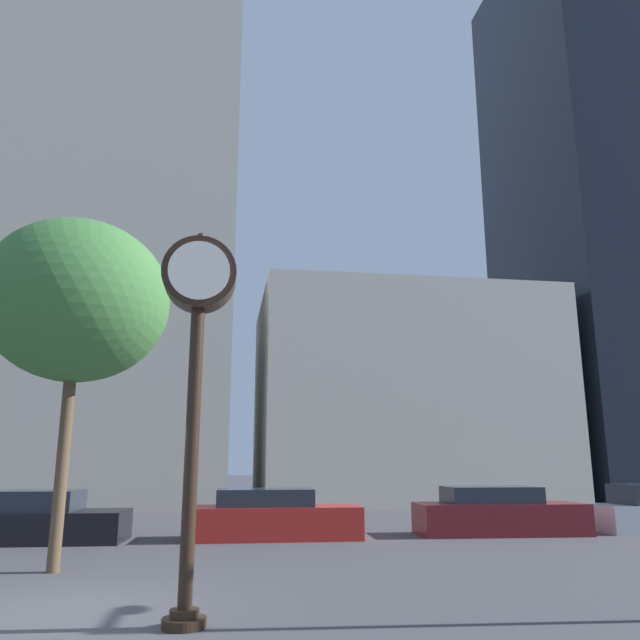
{
  "coord_description": "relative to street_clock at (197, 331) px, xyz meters",
  "views": [
    {
      "loc": [
        2.15,
        -9.68,
        2.0
      ],
      "look_at": [
        5.27,
        10.8,
        6.76
      ],
      "focal_mm": 35.0,
      "sensor_mm": 36.0,
      "label": 1
    }
  ],
  "objects": [
    {
      "name": "car_red",
      "position": [
        1.77,
        9.16,
        -3.21
      ],
      "size": [
        4.74,
        1.9,
        1.31
      ],
      "rotation": [
        0.0,
        0.0,
        -0.02
      ],
      "color": "red",
      "rests_on": "ground_plane"
    },
    {
      "name": "building_storefront_row",
      "position": [
        9.88,
        25.14,
        1.63
      ],
      "size": [
        15.23,
        12.0,
        10.81
      ],
      "color": "beige",
      "rests_on": "ground_plane"
    },
    {
      "name": "street_clock",
      "position": [
        0.0,
        0.0,
        0.0
      ],
      "size": [
        1.02,
        0.56,
        5.2
      ],
      "color": "black",
      "rests_on": "ground_plane"
    },
    {
      "name": "ground_plane",
      "position": [
        -1.74,
        1.14,
        -3.77
      ],
      "size": [
        200.0,
        200.0,
        0.0
      ],
      "primitive_type": "plane",
      "color": "#424247"
    },
    {
      "name": "bare_tree",
      "position": [
        -2.67,
        4.48,
        1.47
      ],
      "size": [
        3.73,
        3.73,
        6.94
      ],
      "color": "brown",
      "rests_on": "ground_plane"
    },
    {
      "name": "car_black",
      "position": [
        -4.37,
        9.3,
        -3.22
      ],
      "size": [
        4.6,
        2.14,
        1.3
      ],
      "rotation": [
        0.0,
        0.0,
        -0.04
      ],
      "color": "black",
      "rests_on": "ground_plane"
    },
    {
      "name": "building_glass_modern",
      "position": [
        22.68,
        25.14,
        13.97
      ],
      "size": [
        8.66,
        12.0,
        35.49
      ],
      "color": "black",
      "rests_on": "ground_plane"
    },
    {
      "name": "building_tall_tower",
      "position": [
        -5.49,
        25.14,
        13.67
      ],
      "size": [
        12.26,
        12.0,
        34.89
      ],
      "color": "beige",
      "rests_on": "ground_plane"
    },
    {
      "name": "car_maroon",
      "position": [
        8.29,
        9.19,
        -3.2
      ],
      "size": [
        4.85,
        2.02,
        1.34
      ],
      "rotation": [
        0.0,
        0.0,
        -0.06
      ],
      "color": "maroon",
      "rests_on": "ground_plane"
    }
  ]
}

